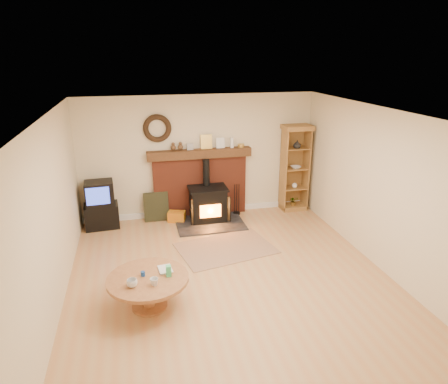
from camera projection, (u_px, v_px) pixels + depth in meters
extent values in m
plane|color=tan|center=(230.00, 276.00, 6.41)|extent=(5.50, 5.50, 0.00)
cube|color=beige|center=(199.00, 157.00, 8.50)|extent=(5.00, 0.02, 2.60)
cube|color=beige|center=(306.00, 310.00, 3.45)|extent=(5.00, 0.02, 2.60)
cube|color=beige|center=(52.00, 216.00, 5.44)|extent=(0.02, 5.50, 2.60)
cube|color=beige|center=(378.00, 189.00, 6.51)|extent=(0.02, 5.50, 2.60)
cube|color=white|center=(230.00, 113.00, 5.54)|extent=(5.00, 5.50, 0.02)
cube|color=white|center=(200.00, 211.00, 8.89)|extent=(5.00, 0.04, 0.12)
torus|color=black|center=(157.00, 128.00, 8.05)|extent=(0.57, 0.11, 0.57)
cube|color=maroon|center=(200.00, 187.00, 8.65)|extent=(2.00, 0.15, 1.30)
cube|color=#3B1F12|center=(200.00, 154.00, 8.37)|extent=(2.20, 0.22, 0.18)
cube|color=#999999|center=(190.00, 147.00, 8.28)|extent=(0.13, 0.05, 0.14)
cube|color=gold|center=(206.00, 142.00, 8.35)|extent=(0.24, 0.06, 0.30)
cube|color=white|center=(220.00, 143.00, 8.43)|extent=(0.18, 0.05, 0.22)
cylinder|color=white|center=(232.00, 143.00, 8.46)|extent=(0.08, 0.08, 0.22)
cylinder|color=gold|center=(241.00, 146.00, 8.53)|extent=(0.14, 0.14, 0.07)
cube|color=black|center=(210.00, 223.00, 8.35)|extent=(1.40, 1.00, 0.03)
cube|color=black|center=(208.00, 204.00, 8.42)|extent=(0.73, 0.52, 0.67)
cube|color=black|center=(208.00, 188.00, 8.30)|extent=(0.80, 0.57, 0.04)
cylinder|color=black|center=(206.00, 173.00, 8.34)|extent=(0.14, 0.14, 0.56)
cube|color=orange|center=(211.00, 211.00, 8.19)|extent=(0.44, 0.02, 0.27)
cube|color=black|center=(194.00, 210.00, 8.16)|extent=(0.17, 0.23, 0.54)
cube|color=black|center=(226.00, 208.00, 8.31)|extent=(0.17, 0.23, 0.54)
cube|color=brown|center=(226.00, 248.00, 7.32)|extent=(1.87, 1.46, 0.01)
cube|color=black|center=(102.00, 216.00, 8.15)|extent=(0.69, 0.50, 0.49)
cube|color=black|center=(100.00, 193.00, 7.99)|extent=(0.58, 0.50, 0.49)
cube|color=blue|center=(98.00, 196.00, 7.76)|extent=(0.44, 0.04, 0.35)
cube|color=#8F5D2F|center=(292.00, 207.00, 9.17)|extent=(0.56, 0.41, 0.10)
cube|color=#8F5D2F|center=(291.00, 167.00, 9.05)|extent=(0.56, 0.02, 1.78)
cube|color=#8F5D2F|center=(283.00, 170.00, 8.81)|extent=(0.02, 0.41, 1.78)
cube|color=#8F5D2F|center=(306.00, 169.00, 8.93)|extent=(0.02, 0.41, 1.78)
cube|color=#8F5D2F|center=(297.00, 127.00, 8.56)|extent=(0.62, 0.45, 0.10)
cube|color=#8F5D2F|center=(294.00, 188.00, 9.01)|extent=(0.52, 0.37, 0.02)
cube|color=#8F5D2F|center=(295.00, 168.00, 8.86)|extent=(0.52, 0.37, 0.02)
cube|color=#8F5D2F|center=(296.00, 148.00, 8.71)|extent=(0.52, 0.37, 0.02)
imported|color=white|center=(297.00, 144.00, 8.63)|extent=(0.17, 0.17, 0.17)
imported|color=white|center=(296.00, 167.00, 8.80)|extent=(0.22, 0.22, 0.05)
sphere|color=white|center=(295.00, 185.00, 8.95)|extent=(0.12, 0.12, 0.12)
imported|color=#43B875|center=(294.00, 201.00, 9.07)|extent=(0.19, 0.17, 0.21)
cube|color=yellow|center=(177.00, 217.00, 8.45)|extent=(0.41, 0.32, 0.22)
cube|color=black|center=(156.00, 207.00, 8.44)|extent=(0.52, 0.14, 0.62)
cylinder|color=black|center=(237.00, 213.00, 8.86)|extent=(0.16, 0.16, 0.04)
cylinder|color=black|center=(235.00, 200.00, 8.74)|extent=(0.02, 0.02, 0.70)
cylinder|color=black|center=(237.00, 199.00, 8.75)|extent=(0.02, 0.02, 0.70)
cylinder|color=black|center=(239.00, 199.00, 8.76)|extent=(0.02, 0.02, 0.70)
cylinder|color=brown|center=(150.00, 306.00, 5.64)|extent=(0.50, 0.50, 0.03)
cylinder|color=brown|center=(149.00, 293.00, 5.57)|extent=(0.18, 0.18, 0.40)
cylinder|color=brown|center=(148.00, 279.00, 5.50)|extent=(1.13, 1.13, 0.05)
imported|color=white|center=(132.00, 283.00, 5.25)|extent=(0.14, 0.14, 0.11)
imported|color=white|center=(154.00, 282.00, 5.28)|extent=(0.11, 0.11, 0.11)
imported|color=#4C331E|center=(159.00, 271.00, 5.64)|extent=(0.19, 0.25, 0.02)
cylinder|color=navy|center=(143.00, 274.00, 5.51)|extent=(0.06, 0.06, 0.07)
cube|color=#43B875|center=(169.00, 271.00, 5.49)|extent=(0.07, 0.07, 0.16)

